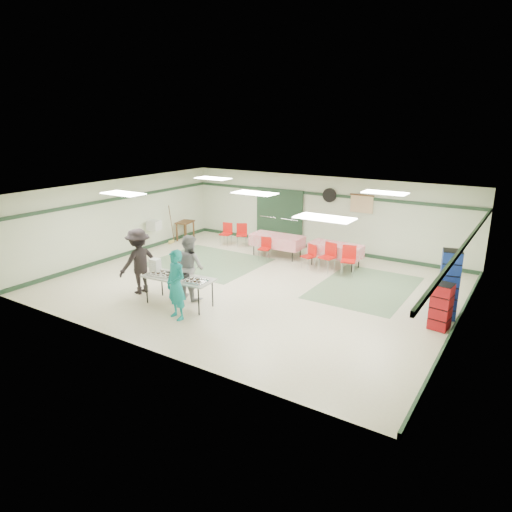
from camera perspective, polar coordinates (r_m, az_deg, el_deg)
The scene contains 42 objects.
floor at distance 13.33m, azimuth -0.16°, elevation -3.59°, with size 11.00×11.00×0.00m, color beige.
ceiling at distance 12.65m, azimuth -0.17°, elevation 7.95°, with size 11.00×11.00×0.00m, color white.
wall_back at distance 16.79m, azimuth 8.21°, elevation 5.28°, with size 11.00×11.00×0.00m, color beige.
wall_front at distance 9.63m, azimuth -14.84°, elevation -3.76°, with size 11.00×11.00×0.00m, color beige.
wall_left at distance 16.49m, azimuth -16.51°, elevation 4.55°, with size 9.00×9.00×0.00m, color beige.
wall_right at distance 11.09m, azimuth 24.51°, elevation -2.03°, with size 9.00×9.00×0.00m, color beige.
trim_back at distance 16.65m, azimuth 8.26°, elevation 7.63°, with size 11.00×0.06×0.10m, color #1F3924.
baseboard_back at distance 17.07m, azimuth 7.99°, elevation 1.02°, with size 11.00×0.06×0.12m, color #1F3924.
trim_left at distance 16.34m, azimuth -16.64°, elevation 6.94°, with size 9.00×0.06×0.10m, color #1F3924.
baseboard_left at distance 16.77m, azimuth -16.08°, elevation 0.23°, with size 9.00×0.06×0.12m, color #1F3924.
trim_right at distance 10.91m, azimuth 24.80°, elevation 1.48°, with size 9.00×0.06×0.10m, color #1F3924.
baseboard_right at distance 11.54m, azimuth 23.59°, elevation -8.09°, with size 9.00×0.06×0.12m, color #1F3924.
green_patch_a at distance 15.49m, azimuth -5.95°, elevation -0.75°, with size 3.50×3.00×0.01m, color gray.
green_patch_b at distance 13.47m, azimuth 13.47°, elevation -3.84°, with size 2.50×3.50×0.01m, color gray.
double_door_left at distance 17.80m, azimuth 1.62°, elevation 5.11°, with size 0.90×0.06×2.10m, color #959795.
double_door_right at distance 17.34m, azimuth 4.32°, elevation 4.76°, with size 0.90×0.06×2.10m, color #959795.
door_frame at distance 17.55m, azimuth 2.90°, elevation 4.93°, with size 2.00×0.03×2.15m, color #1F3924.
wall_fan at distance 16.50m, azimuth 9.17°, elevation 7.51°, with size 0.50×0.50×0.10m, color black.
scroll_banner at distance 16.10m, azimuth 13.07°, elevation 6.34°, with size 0.80×0.02×0.60m, color #DDB98A.
serving_table at distance 11.84m, azimuth -9.65°, elevation -2.82°, with size 1.95×0.92×0.76m.
sheet_tray_right at distance 11.42m, azimuth -7.67°, elevation -3.17°, with size 0.54×0.41×0.02m, color silver.
sheet_tray_mid at distance 12.02m, azimuth -9.85°, elevation -2.25°, with size 0.58×0.44×0.02m, color silver.
sheet_tray_left at distance 12.07m, azimuth -11.64°, elevation -2.27°, with size 0.63×0.48×0.02m, color silver.
baking_pan at distance 11.83m, azimuth -9.54°, elevation -2.40°, with size 0.43×0.27×0.08m, color black.
foam_box_stack at distance 12.38m, azimuth -12.49°, elevation -1.08°, with size 0.24×0.22×0.34m, color white.
volunteer_teal at distance 11.01m, azimuth -9.95°, elevation -3.57°, with size 0.62×0.41×1.71m, color teal.
volunteer_grey at distance 12.23m, azimuth -8.28°, elevation -1.35°, with size 0.85×0.66×1.74m, color gray.
volunteer_dark at distance 12.86m, azimuth -14.43°, elevation -0.63°, with size 1.17×0.67×1.82m, color black.
dining_table_a at distance 15.02m, azimuth 9.93°, elevation 0.78°, with size 1.71×0.81×0.77m.
dining_table_b at distance 15.95m, azimuth 2.64°, elevation 1.96°, with size 1.86×0.85×0.77m.
chair_a at distance 14.52m, azimuth 9.09°, elevation 0.25°, with size 0.50×0.50×0.92m.
chair_b at distance 14.78m, azimuth 6.78°, elevation 0.26°, with size 0.46×0.46×0.77m.
chair_c at distance 14.28m, azimuth 11.51°, elevation -0.15°, with size 0.53×0.53×0.92m.
chair_d at distance 15.56m, azimuth 1.17°, elevation 1.24°, with size 0.42×0.42×0.78m.
chair_loose_a at distance 17.29m, azimuth -1.79°, elevation 2.97°, with size 0.55×0.55×0.86m.
chair_loose_b at distance 17.46m, azimuth -3.70°, elevation 3.07°, with size 0.45×0.45×0.85m.
crate_stack_blue_a at distance 11.81m, azimuth 22.97°, elevation -3.32°, with size 0.44×0.44×1.70m, color #1A3D9E.
crate_stack_red at distance 11.24m, azimuth 22.13°, elevation -5.86°, with size 0.42×0.42×1.10m, color maroon.
crate_stack_blue_b at distance 11.95m, azimuth 22.98°, elevation -3.85°, with size 0.36×0.36×1.41m, color #1A3D9E.
printer_table at distance 18.37m, azimuth -8.86°, elevation 3.92°, with size 0.66×0.87×0.74m.
office_printer at distance 17.11m, azimuth -12.64°, elevation 3.78°, with size 0.44×0.38×0.34m, color beige.
broom at distance 17.90m, azimuth -10.52°, elevation 3.98°, with size 0.03×0.03×1.48m, color brown.
Camera 1 is at (6.77, -10.52, 4.62)m, focal length 32.00 mm.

